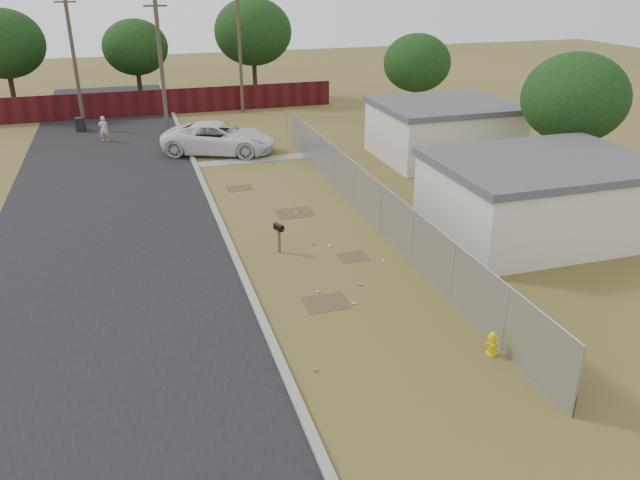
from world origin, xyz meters
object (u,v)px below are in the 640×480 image
object	(u,v)px
mailbox	(279,230)
pedestrian	(104,129)
trash_bin	(80,124)
fire_hydrant	(492,344)
pickup_truck	(219,138)

from	to	relation	value
mailbox	pedestrian	size ratio (longest dim) A/B	0.73
mailbox	trash_bin	distance (m)	23.56
fire_hydrant	pickup_truck	bearing A→B (deg)	100.08
pedestrian	fire_hydrant	bearing A→B (deg)	115.26
pickup_truck	pedestrian	distance (m)	7.87
pickup_truck	trash_bin	size ratio (longest dim) A/B	7.10
fire_hydrant	pedestrian	world-z (taller)	pedestrian
mailbox	pickup_truck	world-z (taller)	pickup_truck
fire_hydrant	mailbox	world-z (taller)	mailbox
pedestrian	trash_bin	size ratio (longest dim) A/B	1.76
pickup_truck	pedestrian	xyz separation A→B (m)	(-6.34, 4.66, -0.09)
trash_bin	mailbox	bearing A→B (deg)	-70.44
fire_hydrant	pedestrian	xyz separation A→B (m)	(-10.37, 27.29, 0.44)
fire_hydrant	mailbox	distance (m)	9.25
mailbox	pickup_truck	xyz separation A→B (m)	(-0.02, 14.31, -0.03)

